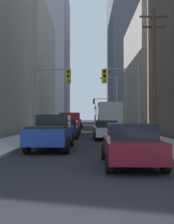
# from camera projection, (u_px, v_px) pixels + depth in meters

# --- Properties ---
(sidewalk_left) EXTENTS (3.02, 160.00, 0.15)m
(sidewalk_left) POSITION_uv_depth(u_px,v_px,m) (63.00, 126.00, 53.48)
(sidewalk_left) COLOR #9E9E99
(sidewalk_left) RESTS_ON ground
(sidewalk_right) EXTENTS (3.02, 160.00, 0.15)m
(sidewalk_right) POSITION_uv_depth(u_px,v_px,m) (112.00, 126.00, 53.42)
(sidewalk_right) COLOR #9E9E99
(sidewalk_right) RESTS_ON ground
(city_bus) EXTENTS (2.76, 11.55, 3.40)m
(city_bus) POSITION_uv_depth(u_px,v_px,m) (106.00, 116.00, 33.86)
(city_bus) COLOR silver
(city_bus) RESTS_ON ground
(pickup_truck_blue) EXTENTS (2.20, 5.44, 1.90)m
(pickup_truck_blue) POSITION_uv_depth(u_px,v_px,m) (52.00, 132.00, 14.76)
(pickup_truck_blue) COLOR navy
(pickup_truck_blue) RESTS_ON ground
(cargo_van_red) EXTENTS (2.16, 5.24, 2.26)m
(cargo_van_red) POSITION_uv_depth(u_px,v_px,m) (70.00, 122.00, 29.70)
(cargo_van_red) COLOR maroon
(cargo_van_red) RESTS_ON ground
(sedan_maroon) EXTENTS (1.95, 4.23, 1.52)m
(sedan_maroon) POSITION_uv_depth(u_px,v_px,m) (130.00, 144.00, 9.62)
(sedan_maroon) COLOR maroon
(sedan_maroon) RESTS_ON ground
(sedan_silver) EXTENTS (1.95, 4.25, 1.52)m
(sedan_silver) POSITION_uv_depth(u_px,v_px,m) (106.00, 130.00, 21.14)
(sedan_silver) COLOR #B7BABF
(sedan_silver) RESTS_ON ground
(sedan_navy) EXTENTS (1.95, 4.22, 1.52)m
(sedan_navy) POSITION_uv_depth(u_px,v_px,m) (67.00, 129.00, 22.75)
(sedan_navy) COLOR #141E4C
(sedan_navy) RESTS_ON ground
(sedan_black) EXTENTS (1.95, 4.25, 1.52)m
(sedan_black) POSITION_uv_depth(u_px,v_px,m) (77.00, 124.00, 44.80)
(sedan_black) COLOR black
(sedan_black) RESTS_ON ground
(traffic_signal_near_left) EXTENTS (3.02, 0.44, 6.00)m
(traffic_signal_near_left) POSITION_uv_depth(u_px,v_px,m) (49.00, 88.00, 20.27)
(traffic_signal_near_left) COLOR gray
(traffic_signal_near_left) RESTS_ON ground
(traffic_signal_near_right) EXTENTS (2.91, 0.44, 6.00)m
(traffic_signal_near_right) POSITION_uv_depth(u_px,v_px,m) (123.00, 88.00, 20.23)
(traffic_signal_near_right) COLOR gray
(traffic_signal_near_right) RESTS_ON ground
(traffic_signal_far_right) EXTENTS (3.07, 0.44, 6.00)m
(traffic_signal_far_right) POSITION_uv_depth(u_px,v_px,m) (102.00, 106.00, 51.53)
(traffic_signal_far_right) COLOR gray
(traffic_signal_far_right) RESTS_ON ground
(utility_pole_right) EXTENTS (2.20, 0.28, 10.14)m
(utility_pole_right) POSITION_uv_depth(u_px,v_px,m) (154.00, 71.00, 20.59)
(utility_pole_right) COLOR brown
(utility_pole_right) RESTS_ON ground
(street_lamp_right) EXTENTS (2.49, 0.32, 7.50)m
(street_lamp_right) POSITION_uv_depth(u_px,v_px,m) (114.00, 97.00, 36.96)
(street_lamp_right) COLOR gray
(street_lamp_right) RESTS_ON ground
(building_left_mid_office) EXTENTS (16.21, 21.87, 22.74)m
(building_left_mid_office) POSITION_uv_depth(u_px,v_px,m) (6.00, 68.00, 51.92)
(building_left_mid_office) COLOR gray
(building_left_mid_office) RESTS_ON ground
(building_left_far_tower) EXTENTS (23.88, 26.23, 45.25)m
(building_left_far_tower) POSITION_uv_depth(u_px,v_px,m) (33.00, 57.00, 91.88)
(building_left_far_tower) COLOR #93939E
(building_left_far_tower) RESTS_ON ground
(building_right_far_highrise) EXTENTS (15.17, 29.50, 72.86)m
(building_right_far_highrise) POSITION_uv_depth(u_px,v_px,m) (132.00, 16.00, 91.59)
(building_right_far_highrise) COLOR #4C515B
(building_right_far_highrise) RESTS_ON ground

